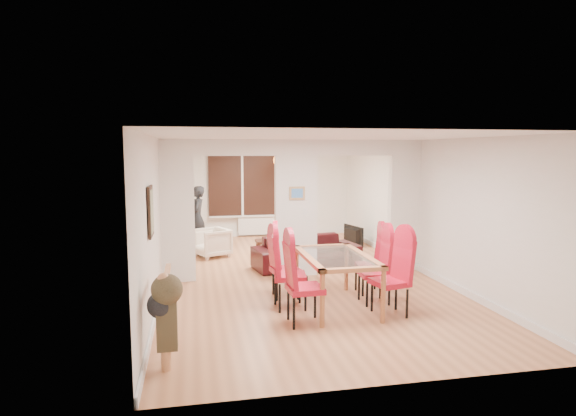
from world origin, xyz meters
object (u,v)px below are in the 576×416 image
object	(u,v)px
television	(350,235)
dining_chair_la	(305,282)
dining_chair_rc	(369,262)
dining_table	(336,281)
coffee_table	(276,244)
bowl	(285,239)
dining_chair_ra	(390,276)
person	(197,218)
dining_chair_lb	(290,270)
sofa	(306,252)
armchair	(212,243)
dining_chair_rb	(374,268)
bottle	(282,233)
dining_chair_lc	(285,265)

from	to	relation	value
television	dining_chair_la	bearing A→B (deg)	141.63
dining_chair_rc	dining_table	bearing A→B (deg)	-132.98
coffee_table	bowl	xyz separation A→B (m)	(0.22, -0.00, 0.14)
dining_chair_ra	person	size ratio (longest dim) A/B	0.75
dining_chair_lb	person	world-z (taller)	person
sofa	coffee_table	bearing A→B (deg)	88.95
armchair	television	size ratio (longest dim) A/B	0.83
dining_chair_lb	dining_chair_rb	size ratio (longest dim) A/B	1.07
sofa	coffee_table	world-z (taller)	sofa
person	bottle	bearing A→B (deg)	88.16
dining_chair_lc	dining_chair_ra	world-z (taller)	dining_chair_ra
dining_table	person	world-z (taller)	person
dining_chair_la	dining_chair_rc	size ratio (longest dim) A/B	1.11
dining_chair_rc	sofa	size ratio (longest dim) A/B	0.49
dining_chair_lc	coffee_table	bearing A→B (deg)	73.26
person	coffee_table	bearing A→B (deg)	84.11
television	bottle	bearing A→B (deg)	76.83
dining_table	bottle	xyz separation A→B (m)	(0.03, 4.62, -0.04)
dining_table	bowl	distance (m)	4.50
dining_chair_ra	bowl	size ratio (longest dim) A/B	5.58
dining_chair_rc	bottle	distance (m)	4.10
bowl	dining_chair_rc	bearing A→B (deg)	-79.81
dining_chair_lb	television	world-z (taller)	dining_chair_lb
television	bottle	distance (m)	1.77
sofa	bowl	xyz separation A→B (m)	(-0.08, 1.94, -0.06)
dining_chair_ra	sofa	size ratio (longest dim) A/B	0.53
dining_chair_rc	television	size ratio (longest dim) A/B	1.24
television	dining_chair_ra	bearing A→B (deg)	153.98
dining_chair_lc	person	world-z (taller)	person
dining_chair_lb	bottle	world-z (taller)	dining_chair_lb
dining_chair_lb	sofa	bearing A→B (deg)	79.46
dining_chair_la	person	world-z (taller)	person
person	armchair	bearing A→B (deg)	22.83
sofa	bottle	world-z (taller)	sofa
dining_chair_lb	bottle	bearing A→B (deg)	89.22
dining_chair_rc	bottle	xyz separation A→B (m)	(-0.74, 4.02, -0.16)
dining_chair_rb	television	size ratio (longest dim) A/B	1.29
dining_chair_lc	bowl	distance (m)	3.95
coffee_table	dining_chair_rc	bearing A→B (deg)	-76.77
dining_chair_ra	armchair	xyz separation A→B (m)	(-2.39, 4.46, -0.26)
dining_chair_rc	coffee_table	distance (m)	4.04
dining_chair_lb	sofa	size ratio (longest dim) A/B	0.54
dining_chair_lc	dining_chair_rc	size ratio (longest dim) A/B	1.01
dining_chair_ra	person	bearing A→B (deg)	103.82
armchair	bowl	distance (m)	1.88
dining_chair_ra	armchair	bearing A→B (deg)	105.24
bottle	sofa	bearing A→B (deg)	-86.71
dining_chair_rc	television	world-z (taller)	dining_chair_rc
dining_chair_rc	armchair	bearing A→B (deg)	136.03
dining_chair_rb	dining_chair_rc	world-z (taller)	dining_chair_rb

